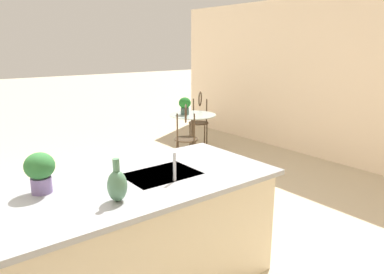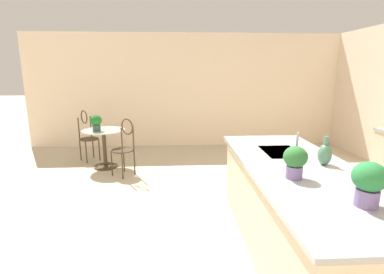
% 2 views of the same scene
% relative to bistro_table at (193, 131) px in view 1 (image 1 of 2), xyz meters
% --- Properties ---
extents(ground_plane, '(40.00, 40.00, 0.00)m').
position_rel_bistro_table_xyz_m(ground_plane, '(2.56, 1.73, -0.45)').
color(ground_plane, beige).
extents(wall_left_window, '(0.12, 7.80, 2.70)m').
position_rel_bistro_table_xyz_m(wall_left_window, '(-1.70, 1.73, 0.90)').
color(wall_left_window, beige).
rests_on(wall_left_window, ground).
extents(kitchen_island, '(2.80, 1.06, 0.92)m').
position_rel_bistro_table_xyz_m(kitchen_island, '(2.86, 2.58, 0.02)').
color(kitchen_island, beige).
rests_on(kitchen_island, ground).
extents(bistro_table, '(0.80, 0.80, 0.74)m').
position_rel_bistro_table_xyz_m(bistro_table, '(0.00, 0.00, 0.00)').
color(bistro_table, '#3D2D1E').
rests_on(bistro_table, ground).
extents(chair_near_window, '(0.53, 0.53, 1.04)m').
position_rel_bistro_table_xyz_m(chair_near_window, '(0.50, 0.47, 0.13)').
color(chair_near_window, '#3D2D1E').
rests_on(chair_near_window, ground).
extents(chair_by_island, '(0.54, 0.54, 1.04)m').
position_rel_bistro_table_xyz_m(chair_by_island, '(-0.51, -0.46, 0.13)').
color(chair_by_island, '#3D2D1E').
rests_on(chair_by_island, ground).
extents(sink_faucet, '(0.02, 0.02, 0.22)m').
position_rel_bistro_table_xyz_m(sink_faucet, '(2.31, 2.76, 0.58)').
color(sink_faucet, '#B2B5BA').
rests_on(sink_faucet, kitchen_island).
extents(potted_plant_on_table, '(0.21, 0.21, 0.30)m').
position_rel_bistro_table_xyz_m(potted_plant_on_table, '(0.10, -0.09, 0.46)').
color(potted_plant_on_table, '#385147').
rests_on(potted_plant_on_table, bistro_table).
extents(potted_plant_counter_near, '(0.20, 0.20, 0.29)m').
position_rel_bistro_table_xyz_m(potted_plant_counter_near, '(3.16, 2.38, 0.64)').
color(potted_plant_counter_near, '#7A669E').
rests_on(potted_plant_counter_near, kitchen_island).
extents(vase_on_counter, '(0.13, 0.13, 0.29)m').
position_rel_bistro_table_xyz_m(vase_on_counter, '(2.81, 2.83, 0.58)').
color(vase_on_counter, '#4C7A5B').
rests_on(vase_on_counter, kitchen_island).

